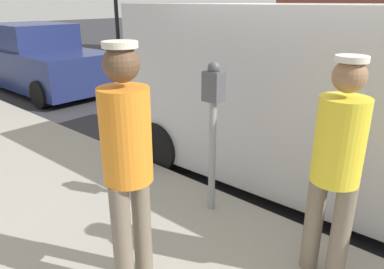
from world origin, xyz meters
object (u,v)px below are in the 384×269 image
object	(u,v)px
parking_meter_near	(213,113)
pedestrian_in_yellow	(337,161)
pedestrian_in_orange	(127,156)
parked_van	(349,99)
parked_sedan_behind	(38,60)

from	to	relation	value
parking_meter_near	pedestrian_in_yellow	size ratio (longest dim) A/B	0.89
parking_meter_near	pedestrian_in_orange	bearing A→B (deg)	10.27
pedestrian_in_orange	parked_van	xyz separation A→B (m)	(-2.70, 0.52, -0.04)
pedestrian_in_orange	parked_van	bearing A→B (deg)	169.16
parked_van	parked_sedan_behind	world-z (taller)	parked_van
parking_meter_near	parked_sedan_behind	size ratio (longest dim) A/B	0.34
pedestrian_in_yellow	parked_van	distance (m)	1.76
parking_meter_near	parked_van	distance (m)	1.67
parked_van	parking_meter_near	bearing A→B (deg)	-26.08
parking_meter_near	parked_van	world-z (taller)	parked_van
pedestrian_in_yellow	parked_sedan_behind	bearing A→B (deg)	-103.03
parked_sedan_behind	parking_meter_near	bearing A→B (deg)	76.11
parking_meter_near	parked_van	bearing A→B (deg)	153.92
parking_meter_near	pedestrian_in_orange	size ratio (longest dim) A/B	0.84
parking_meter_near	parked_van	size ratio (longest dim) A/B	0.29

